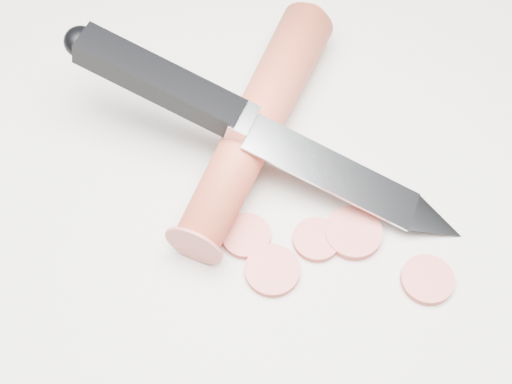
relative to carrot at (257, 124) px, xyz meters
name	(u,v)px	position (x,y,z in m)	size (l,w,h in m)	color
ground	(294,209)	(0.00, -0.06, -0.02)	(2.40, 2.40, 0.00)	beige
carrot	(257,124)	(0.00, 0.00, 0.00)	(0.03, 0.03, 0.20)	#C74127
carrot_slice_0	(427,280)	(0.06, -0.14, -0.02)	(0.03, 0.03, 0.01)	#CD554A
carrot_slice_1	(316,240)	(0.01, -0.09, -0.02)	(0.03, 0.03, 0.01)	#CD554A
carrot_slice_2	(272,271)	(-0.03, -0.10, -0.02)	(0.04, 0.04, 0.01)	#CD554A
carrot_slice_3	(246,236)	(-0.03, -0.07, -0.02)	(0.03, 0.03, 0.01)	#CD554A
carrot_slice_4	(353,233)	(0.03, -0.09, -0.02)	(0.04, 0.04, 0.01)	#CD554A
kitchen_knife	(265,130)	(0.00, -0.02, 0.02)	(0.23, 0.22, 0.08)	#B9BBC0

